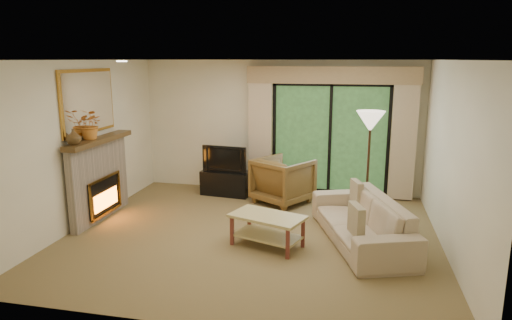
% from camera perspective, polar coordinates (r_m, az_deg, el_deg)
% --- Properties ---
extents(floor, '(5.50, 5.50, 0.00)m').
position_cam_1_polar(floor, '(7.02, -0.53, -9.32)').
color(floor, olive).
rests_on(floor, ground).
extents(ceiling, '(5.50, 5.50, 0.00)m').
position_cam_1_polar(ceiling, '(6.52, -0.57, 12.40)').
color(ceiling, white).
rests_on(ceiling, ground).
extents(wall_back, '(5.00, 0.00, 5.00)m').
position_cam_1_polar(wall_back, '(9.07, 2.96, 4.18)').
color(wall_back, beige).
rests_on(wall_back, ground).
extents(wall_front, '(5.00, 0.00, 5.00)m').
position_cam_1_polar(wall_front, '(4.32, -7.94, -5.28)').
color(wall_front, beige).
rests_on(wall_front, ground).
extents(wall_left, '(0.00, 5.00, 5.00)m').
position_cam_1_polar(wall_left, '(7.73, -20.86, 1.91)').
color(wall_left, beige).
rests_on(wall_left, ground).
extents(wall_right, '(0.00, 5.00, 5.00)m').
position_cam_1_polar(wall_right, '(6.62, 23.34, 0.04)').
color(wall_right, beige).
rests_on(wall_right, ground).
extents(fireplace, '(0.24, 1.70, 1.37)m').
position_cam_1_polar(fireplace, '(7.96, -19.01, -2.20)').
color(fireplace, gray).
rests_on(fireplace, floor).
extents(mirror, '(0.07, 1.45, 1.02)m').
position_cam_1_polar(mirror, '(7.80, -20.22, 6.88)').
color(mirror, '#B48030').
rests_on(mirror, wall_left).
extents(sliding_door, '(2.26, 0.10, 2.16)m').
position_cam_1_polar(sliding_door, '(8.95, 9.23, 2.62)').
color(sliding_door, black).
rests_on(sliding_door, floor).
extents(curtain_left, '(0.45, 0.18, 2.35)m').
position_cam_1_polar(curtain_left, '(8.99, 0.58, 3.48)').
color(curtain_left, '#C8AD8B').
rests_on(curtain_left, floor).
extents(curtain_right, '(0.45, 0.18, 2.35)m').
position_cam_1_polar(curtain_right, '(8.86, 17.97, 2.73)').
color(curtain_right, '#C8AD8B').
rests_on(curtain_right, floor).
extents(cornice, '(3.20, 0.24, 0.32)m').
position_cam_1_polar(cornice, '(8.73, 9.48, 10.43)').
color(cornice, tan).
rests_on(cornice, wall_back).
extents(media_console, '(0.99, 0.53, 0.48)m').
position_cam_1_polar(media_console, '(8.97, -3.74, -2.87)').
color(media_console, black).
rests_on(media_console, floor).
extents(tv, '(0.90, 0.22, 0.51)m').
position_cam_1_polar(tv, '(8.85, -3.78, 0.22)').
color(tv, black).
rests_on(tv, media_console).
extents(armchair, '(1.26, 1.27, 0.85)m').
position_cam_1_polar(armchair, '(8.42, 3.39, -2.57)').
color(armchair, brown).
rests_on(armchair, floor).
extents(sofa, '(1.58, 2.44, 0.66)m').
position_cam_1_polar(sofa, '(6.83, 12.99, -7.34)').
color(sofa, tan).
rests_on(sofa, floor).
extents(pillow_near, '(0.23, 0.41, 0.40)m').
position_cam_1_polar(pillow_near, '(6.13, 12.43, -7.33)').
color(pillow_near, brown).
rests_on(pillow_near, sofa).
extents(pillow_far, '(0.21, 0.38, 0.37)m').
position_cam_1_polar(pillow_far, '(7.38, 12.45, -3.97)').
color(pillow_far, brown).
rests_on(pillow_far, sofa).
extents(coffee_table, '(1.15, 0.87, 0.46)m').
position_cam_1_polar(coffee_table, '(6.55, 1.43, -8.81)').
color(coffee_table, tan).
rests_on(coffee_table, floor).
extents(floor_lamp, '(0.56, 0.56, 1.78)m').
position_cam_1_polar(floor_lamp, '(7.91, 13.84, -0.43)').
color(floor_lamp, '#C3B199').
rests_on(floor_lamp, floor).
extents(vase, '(0.28, 0.28, 0.24)m').
position_cam_1_polar(vase, '(7.27, -21.86, 2.72)').
color(vase, '#4A3419').
rests_on(vase, fireplace).
extents(branches, '(0.44, 0.38, 0.47)m').
position_cam_1_polar(branches, '(7.64, -19.98, 4.21)').
color(branches, orange).
rests_on(branches, fireplace).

